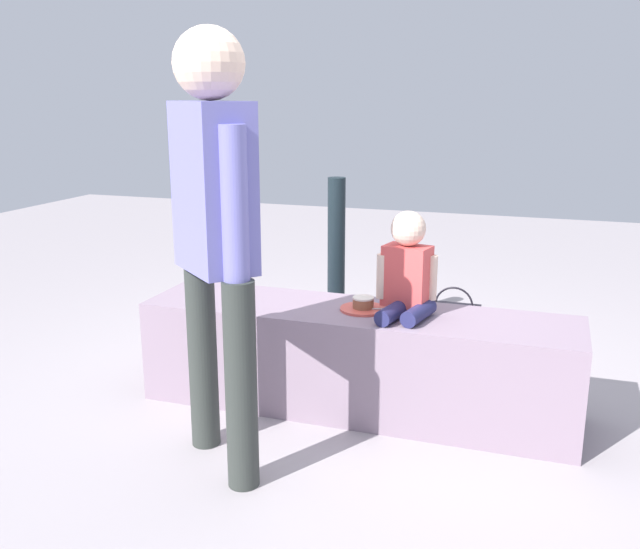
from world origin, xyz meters
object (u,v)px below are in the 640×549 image
cake_plate (363,306)px  adult_standing (215,216)px  cake_box_white (282,314)px  child_seated (407,270)px  water_bottle_near_gift (369,354)px  party_cup_red (492,374)px  handbag_black_leather (453,324)px  gift_bag (269,322)px

cake_plate → adult_standing: bearing=-120.3°
cake_box_white → child_seated: bearing=-45.5°
water_bottle_near_gift → child_seated: bearing=-57.7°
child_seated → adult_standing: size_ratio=0.28×
water_bottle_near_gift → cake_plate: bearing=-79.7°
cake_plate → party_cup_red: size_ratio=1.89×
cake_plate → child_seated: bearing=0.4°
adult_standing → water_bottle_near_gift: (0.32, 1.15, -0.94)m
cake_box_white → handbag_black_leather: 1.15m
adult_standing → party_cup_red: size_ratio=14.62×
gift_bag → cake_box_white: size_ratio=1.16×
child_seated → cake_box_white: 1.64m
party_cup_red → handbag_black_leather: handbag_black_leather is taller
water_bottle_near_gift → party_cup_red: water_bottle_near_gift is taller
cake_plate → cake_box_white: bearing=128.4°
water_bottle_near_gift → party_cup_red: (0.66, 0.03, -0.04)m
child_seated → water_bottle_near_gift: child_seated is taller
adult_standing → cake_plate: bearing=59.7°
child_seated → cake_box_white: size_ratio=1.52×
water_bottle_near_gift → party_cup_red: bearing=2.6°
child_seated → adult_standing: 0.99m
cake_plate → water_bottle_near_gift: 0.63m
handbag_black_leather → child_seated: bearing=-94.7°
cake_plate → cake_box_white: size_ratio=0.70×
cake_plate → cake_box_white: cake_plate is taller
water_bottle_near_gift → cake_box_white: 0.99m
cake_plate → party_cup_red: (0.58, 0.49, -0.46)m
water_bottle_near_gift → party_cup_red: 0.67m
gift_bag → handbag_black_leather: gift_bag is taller
adult_standing → cake_plate: (0.41, 0.70, -0.52)m
party_cup_red → cake_box_white: 1.55m
adult_standing → gift_bag: 1.63m
handbag_black_leather → cake_plate: bearing=-105.5°
handbag_black_leather → adult_standing: bearing=-111.8°
child_seated → water_bottle_near_gift: size_ratio=2.15×
gift_bag → party_cup_red: size_ratio=3.11×
gift_bag → handbag_black_leather: (1.05, 0.42, -0.03)m
party_cup_red → water_bottle_near_gift: bearing=-177.4°
party_cup_red → child_seated: bearing=-127.9°
child_seated → cake_plate: 0.28m
gift_bag → cake_plate: bearing=-39.9°
adult_standing → water_bottle_near_gift: adult_standing is taller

